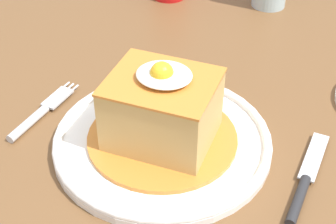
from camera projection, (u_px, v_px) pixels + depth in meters
dining_table at (169, 172)px, 0.74m from camera, size 1.38×1.03×0.73m
main_plate at (162, 140)px, 0.65m from camera, size 0.28×0.28×0.02m
sandwich_meal at (162, 112)px, 0.62m from camera, size 0.19×0.19×0.12m
fork at (38, 115)px, 0.69m from camera, size 0.03×0.14×0.01m
knife at (303, 186)px, 0.59m from camera, size 0.03×0.17×0.01m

